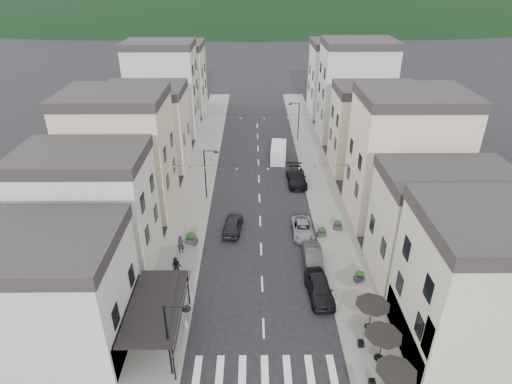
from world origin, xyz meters
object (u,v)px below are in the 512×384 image
(parked_car_b, at_px, (313,257))
(parked_car_d, at_px, (296,177))
(pedestrian_a, at_px, (181,244))
(parked_car_c, at_px, (303,229))
(parked_car_e, at_px, (233,225))
(pedestrian_b, at_px, (176,267))
(delivery_van, at_px, (279,152))
(parked_car_a, at_px, (320,288))

(parked_car_b, bearing_deg, parked_car_d, 89.26)
(parked_car_b, distance_m, pedestrian_a, 12.18)
(parked_car_c, height_order, pedestrian_a, pedestrian_a)
(parked_car_e, relative_size, pedestrian_b, 2.35)
(parked_car_c, relative_size, parked_car_e, 1.03)
(pedestrian_a, bearing_deg, parked_car_c, 6.20)
(delivery_van, bearing_deg, parked_car_d, -70.60)
(delivery_van, height_order, pedestrian_a, delivery_van)
(parked_car_b, height_order, pedestrian_b, pedestrian_b)
(parked_car_b, distance_m, parked_car_c, 4.89)
(parked_car_c, height_order, parked_car_e, parked_car_e)
(delivery_van, bearing_deg, pedestrian_a, -110.31)
(parked_car_d, xyz_separation_m, pedestrian_b, (-11.92, -17.86, 0.25))
(parked_car_e, distance_m, delivery_van, 18.74)
(parked_car_b, xyz_separation_m, delivery_van, (-1.83, 23.34, 0.45))
(parked_car_c, xyz_separation_m, parked_car_d, (0.41, 11.34, 0.18))
(parked_car_b, xyz_separation_m, parked_car_d, (0.00, 16.21, 0.07))
(delivery_van, xyz_separation_m, pedestrian_a, (-10.22, -21.61, -0.18))
(pedestrian_a, distance_m, pedestrian_b, 3.38)
(parked_car_d, bearing_deg, pedestrian_a, -130.89)
(parked_car_b, height_order, parked_car_c, parked_car_b)
(parked_car_c, bearing_deg, parked_car_a, -87.73)
(parked_car_c, distance_m, delivery_van, 18.53)
(parked_car_a, distance_m, delivery_van, 27.60)
(parked_car_c, distance_m, pedestrian_b, 13.23)
(parked_car_e, height_order, pedestrian_a, pedestrian_a)
(pedestrian_b, bearing_deg, parked_car_a, -4.07)
(pedestrian_a, bearing_deg, delivery_van, 55.78)
(parked_car_b, height_order, delivery_van, delivery_van)
(pedestrian_a, bearing_deg, parked_car_d, 41.34)
(pedestrian_b, bearing_deg, parked_car_c, 37.53)
(parked_car_d, xyz_separation_m, pedestrian_a, (-12.05, -14.48, 0.19))
(parked_car_d, relative_size, delivery_van, 1.07)
(delivery_van, bearing_deg, pedestrian_b, -106.99)
(delivery_van, bearing_deg, parked_car_b, -80.52)
(parked_car_a, distance_m, parked_car_b, 4.20)
(parked_car_c, xyz_separation_m, parked_car_e, (-6.99, 0.58, 0.12))
(parked_car_a, relative_size, pedestrian_a, 2.71)
(parked_car_a, xyz_separation_m, parked_car_e, (-7.40, 9.65, -0.06))
(parked_car_b, relative_size, pedestrian_a, 2.54)
(parked_car_c, distance_m, parked_car_d, 11.35)
(parked_car_b, xyz_separation_m, pedestrian_b, (-11.92, -1.64, 0.32))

